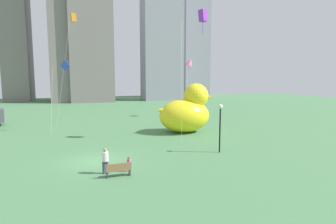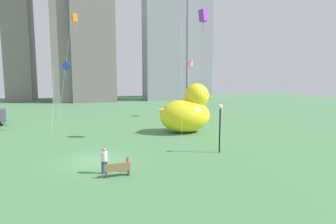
# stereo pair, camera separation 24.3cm
# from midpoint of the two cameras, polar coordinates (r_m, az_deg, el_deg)

# --- Properties ---
(ground_plane) EXTENTS (140.00, 140.00, 0.00)m
(ground_plane) POSITION_cam_midpoint_polar(r_m,az_deg,el_deg) (22.40, -14.10, -9.46)
(ground_plane) COLOR #4C8050
(park_bench) EXTENTS (1.60, 0.54, 0.90)m
(park_bench) POSITION_cam_midpoint_polar(r_m,az_deg,el_deg) (18.69, -9.63, -11.18)
(park_bench) COLOR olive
(park_bench) RESTS_ON ground
(person_adult) EXTENTS (0.42, 0.42, 1.70)m
(person_adult) POSITION_cam_midpoint_polar(r_m,az_deg,el_deg) (19.29, -12.21, -9.22)
(person_adult) COLOR #38476B
(person_adult) RESTS_ON ground
(person_child) EXTENTS (0.25, 0.25, 1.02)m
(person_child) POSITION_cam_midpoint_polar(r_m,az_deg,el_deg) (19.49, -7.62, -10.09)
(person_child) COLOR silver
(person_child) RESTS_ON ground
(giant_inflatable_duck) EXTENTS (6.65, 4.27, 5.51)m
(giant_inflatable_duck) POSITION_cam_midpoint_polar(r_m,az_deg,el_deg) (32.32, 4.02, 0.08)
(giant_inflatable_duck) COLOR yellow
(giant_inflatable_duck) RESTS_ON ground
(lamppost) EXTENTS (0.39, 0.39, 4.04)m
(lamppost) POSITION_cam_midpoint_polar(r_m,az_deg,el_deg) (23.90, 10.62, -1.18)
(lamppost) COLOR black
(lamppost) RESTS_ON ground
(city_skyline) EXTENTS (54.92, 19.07, 38.33)m
(city_skyline) POSITION_cam_midpoint_polar(r_m,az_deg,el_deg) (78.86, -11.22, 14.35)
(city_skyline) COLOR gray
(city_skyline) RESTS_ON ground
(kite_orange) EXTENTS (3.06, 3.21, 14.69)m
(kite_orange) POSITION_cam_midpoint_polar(r_m,az_deg,el_deg) (42.28, -17.96, 17.28)
(kite_orange) COLOR silver
(kite_orange) RESTS_ON ground
(kite_blue) EXTENTS (2.26, 3.19, 8.15)m
(kite_blue) POSITION_cam_midpoint_polar(r_m,az_deg,el_deg) (34.57, -19.56, 8.28)
(kite_blue) COLOR silver
(kite_blue) RESTS_ON ground
(kite_purple) EXTENTS (2.98, 3.83, 12.65)m
(kite_purple) POSITION_cam_midpoint_polar(r_m,az_deg,el_deg) (28.99, 7.22, 18.36)
(kite_purple) COLOR silver
(kite_purple) RESTS_ON ground
(kite_pink) EXTENTS (1.71, 1.54, 9.17)m
(kite_pink) POSITION_cam_midpoint_polar(r_m,az_deg,el_deg) (44.65, 4.79, 9.89)
(kite_pink) COLOR silver
(kite_pink) RESTS_ON ground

